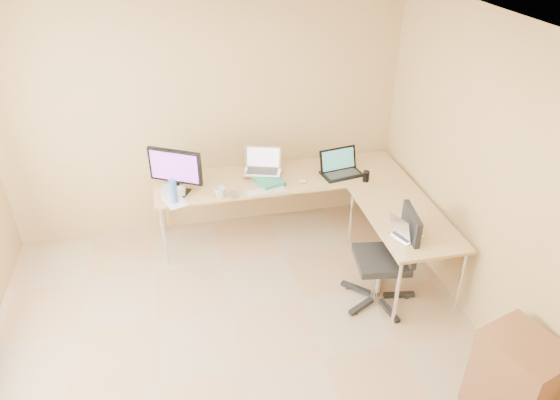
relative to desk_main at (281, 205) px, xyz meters
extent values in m
plane|color=tan|center=(-0.72, -1.85, -0.36)|extent=(4.50, 4.50, 0.00)
plane|color=white|center=(-0.72, -1.85, 2.24)|extent=(4.50, 4.50, 0.00)
plane|color=tan|center=(-0.72, 0.40, 0.93)|extent=(4.50, 0.00, 4.50)
plane|color=tan|center=(1.38, -1.85, 0.93)|extent=(0.00, 4.50, 4.50)
cube|color=tan|center=(0.00, 0.00, 0.00)|extent=(2.65, 0.70, 0.73)
cube|color=tan|center=(0.98, -1.00, 0.00)|extent=(0.70, 1.30, 0.73)
cube|color=black|center=(-1.08, -0.11, 0.60)|extent=(0.57, 0.43, 0.48)
cube|color=#2B7E66|center=(-0.16, -0.11, 0.39)|extent=(0.33, 0.38, 0.05)
cube|color=silver|center=(-0.19, 0.03, 0.54)|extent=(0.46, 0.40, 0.25)
cube|color=black|center=(0.64, -0.11, 0.50)|extent=(0.47, 0.38, 0.27)
cube|color=silver|center=(-0.22, -0.30, 0.37)|extent=(0.40, 0.14, 0.02)
ellipsoid|color=silver|center=(0.20, -0.19, 0.38)|extent=(0.10, 0.09, 0.03)
imported|color=silver|center=(-0.68, -0.30, 0.42)|extent=(0.15, 0.15, 0.11)
cylinder|color=#AFAEBB|center=(-0.56, -0.30, 0.38)|extent=(0.16, 0.16, 0.03)
cylinder|color=#396ABF|center=(-1.13, -0.30, 0.49)|extent=(0.09, 0.09, 0.25)
cube|color=white|center=(-1.13, -0.29, 0.37)|extent=(0.26, 0.31, 0.01)
cube|color=beige|center=(-1.13, -0.12, 0.41)|extent=(0.26, 0.20, 0.09)
cylinder|color=white|center=(-1.13, 0.05, 0.51)|extent=(0.24, 0.24, 0.28)
cylinder|color=black|center=(0.84, -0.30, 0.42)|extent=(0.09, 0.09, 0.11)
cube|color=silver|center=(0.84, -1.31, 0.46)|extent=(0.34, 0.31, 0.19)
cube|color=black|center=(0.65, -1.28, 0.14)|extent=(0.67, 0.67, 0.99)
cube|color=brown|center=(1.13, -2.64, -0.01)|extent=(0.56, 0.63, 0.73)
camera|label=1|loc=(-1.04, -4.65, 2.96)|focal=32.71mm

